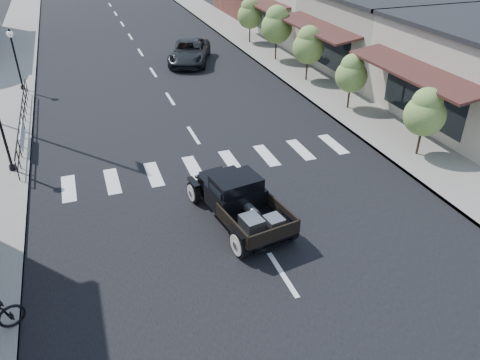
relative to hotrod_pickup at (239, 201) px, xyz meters
name	(u,v)px	position (x,y,z in m)	size (l,w,h in m)	color
ground	(246,218)	(0.27, 0.06, -0.80)	(120.00, 120.00, 0.00)	black
road	(159,82)	(0.27, 15.06, -0.79)	(14.00, 80.00, 0.02)	black
road_markings	(179,112)	(0.27, 10.06, -0.80)	(12.00, 60.00, 0.06)	silver
sidewalk_left	(5,98)	(-8.23, 15.06, -0.73)	(3.00, 80.00, 0.15)	gray
sidewalk_right	(289,67)	(8.77, 15.06, -0.73)	(3.00, 80.00, 0.15)	gray
storefront_mid	(397,32)	(15.27, 13.06, 1.45)	(10.00, 9.00, 4.50)	#A89E8D
storefront_far	(328,7)	(15.27, 22.06, 1.45)	(10.00, 9.00, 4.50)	beige
railing	(22,119)	(-7.03, 10.06, -0.15)	(0.08, 10.00, 1.00)	black
banner	(24,141)	(-6.95, 8.06, -0.35)	(0.04, 2.20, 0.60)	silver
lamp_post_b	(2,131)	(-7.33, 6.06, 1.03)	(0.36, 0.36, 3.37)	black
lamp_post_c	(16,60)	(-7.33, 16.06, 1.03)	(0.36, 0.36, 3.37)	black
small_tree_a	(423,123)	(8.57, 1.87, 0.73)	(1.66, 1.66, 2.76)	olive
small_tree_b	(350,82)	(8.57, 7.42, 0.68)	(1.60, 1.60, 2.67)	olive
small_tree_c	(308,54)	(8.57, 12.17, 0.87)	(1.83, 1.83, 3.04)	olive
small_tree_d	(276,34)	(8.57, 16.78, 1.04)	(2.03, 2.03, 3.39)	olive
small_tree_e	(250,21)	(8.57, 21.74, 0.89)	(1.85, 1.85, 3.08)	olive
hotrod_pickup	(239,201)	(0.00, 0.00, 0.00)	(2.16, 4.63, 1.61)	black
second_car	(190,52)	(3.02, 18.39, -0.08)	(2.39, 5.19, 1.44)	black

